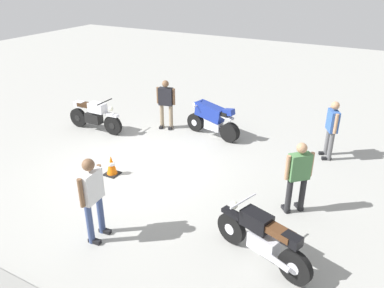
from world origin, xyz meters
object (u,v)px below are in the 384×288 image
object	(u,v)px
person_in_white_shirt	(92,194)
motorcycle_black_cruiser	(262,238)
person_in_black_shirt	(166,102)
motorcycle_silver_cruiser	(95,115)
person_in_blue_shirt	(332,126)
traffic_cone	(112,165)
person_in_green_shirt	(298,174)
motorcycle_blue_sportbike	(212,118)

from	to	relation	value
person_in_white_shirt	motorcycle_black_cruiser	bearing A→B (deg)	11.77
motorcycle_black_cruiser	person_in_black_shirt	world-z (taller)	person_in_black_shirt
motorcycle_silver_cruiser	person_in_blue_shirt	bearing A→B (deg)	12.13
person_in_black_shirt	traffic_cone	size ratio (longest dim) A/B	3.09
person_in_white_shirt	person_in_green_shirt	distance (m)	4.27
motorcycle_blue_sportbike	motorcycle_silver_cruiser	bearing A→B (deg)	32.63
motorcycle_blue_sportbike	person_in_blue_shirt	size ratio (longest dim) A/B	1.17
motorcycle_black_cruiser	person_in_green_shirt	size ratio (longest dim) A/B	1.21
motorcycle_black_cruiser	person_in_black_shirt	distance (m)	6.72
person_in_blue_shirt	person_in_black_shirt	bearing A→B (deg)	-21.93
person_in_black_shirt	person_in_green_shirt	xyz separation A→B (m)	(-5.04, 2.70, 0.03)
person_in_white_shirt	traffic_cone	xyz separation A→B (m)	(1.38, -2.14, -0.76)
traffic_cone	person_in_green_shirt	bearing A→B (deg)	-171.91
motorcycle_blue_sportbike	person_in_white_shirt	xyz separation A→B (m)	(-0.18, 5.63, 0.43)
person_in_blue_shirt	person_in_green_shirt	size ratio (longest dim) A/B	1.00
person_in_black_shirt	motorcycle_blue_sportbike	bearing A→B (deg)	82.43
person_in_white_shirt	person_in_green_shirt	bearing A→B (deg)	35.89
motorcycle_blue_sportbike	person_in_black_shirt	bearing A→B (deg)	15.46
traffic_cone	motorcycle_silver_cruiser	bearing A→B (deg)	-40.87
motorcycle_blue_sportbike	person_in_black_shirt	world-z (taller)	person_in_black_shirt
person_in_blue_shirt	traffic_cone	size ratio (longest dim) A/B	3.15
person_in_black_shirt	person_in_green_shirt	distance (m)	5.71
person_in_green_shirt	person_in_white_shirt	bearing A→B (deg)	86.59
person_in_black_shirt	person_in_blue_shirt	bearing A→B (deg)	81.51
motorcycle_black_cruiser	person_in_blue_shirt	xyz separation A→B (m)	(-0.25, -4.92, 0.43)
motorcycle_silver_cruiser	person_in_green_shirt	xyz separation A→B (m)	(-6.98, 1.39, 0.43)
motorcycle_blue_sportbike	person_in_green_shirt	world-z (taller)	person_in_green_shirt
motorcycle_black_cruiser	person_in_green_shirt	xyz separation A→B (m)	(-0.12, -1.86, 0.43)
person_in_white_shirt	motorcycle_blue_sportbike	bearing A→B (deg)	86.92
motorcycle_blue_sportbike	motorcycle_black_cruiser	size ratio (longest dim) A/B	0.97
motorcycle_blue_sportbike	motorcycle_black_cruiser	xyz separation A→B (m)	(-3.29, 4.70, -0.07)
motorcycle_black_cruiser	person_in_white_shirt	size ratio (longest dim) A/B	1.14
person_in_black_shirt	person_in_white_shirt	world-z (taller)	person_in_white_shirt
motorcycle_blue_sportbike	person_in_blue_shirt	world-z (taller)	person_in_blue_shirt
motorcycle_blue_sportbike	person_in_white_shirt	distance (m)	5.65
motorcycle_silver_cruiser	person_in_blue_shirt	distance (m)	7.32
person_in_black_shirt	person_in_white_shirt	bearing A→B (deg)	5.69
motorcycle_silver_cruiser	person_in_black_shirt	bearing A→B (deg)	32.84
person_in_black_shirt	person_in_green_shirt	size ratio (longest dim) A/B	0.98
motorcycle_silver_cruiser	motorcycle_blue_sportbike	bearing A→B (deg)	21.02
person_in_blue_shirt	person_in_green_shirt	xyz separation A→B (m)	(0.13, 3.06, 0.01)
person_in_green_shirt	motorcycle_silver_cruiser	bearing A→B (deg)	34.49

